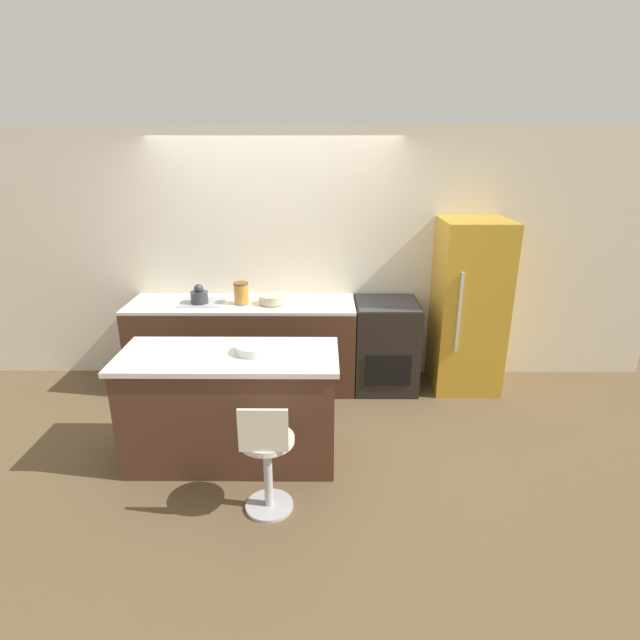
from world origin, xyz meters
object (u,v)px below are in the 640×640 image
object	(u,v)px
mixing_bowl	(272,299)
kettle	(199,296)
oven_range	(385,345)
refrigerator	(468,307)
stool_chair	(267,459)

from	to	relation	value
mixing_bowl	kettle	bearing A→B (deg)	-180.00
oven_range	mixing_bowl	distance (m)	1.26
refrigerator	stool_chair	xyz separation A→B (m)	(-1.84, -1.95, -0.45)
stool_chair	oven_range	bearing A→B (deg)	62.17
kettle	stool_chair	bearing A→B (deg)	-65.74
refrigerator	kettle	xyz separation A→B (m)	(-2.70, -0.04, 0.13)
kettle	refrigerator	bearing A→B (deg)	0.95
refrigerator	mixing_bowl	size ratio (longest dim) A/B	6.69
oven_range	kettle	xyz separation A→B (m)	(-1.88, -0.03, 0.54)
stool_chair	mixing_bowl	world-z (taller)	mixing_bowl
oven_range	refrigerator	size ratio (longest dim) A/B	0.53
stool_chair	mixing_bowl	distance (m)	1.98
oven_range	refrigerator	xyz separation A→B (m)	(0.82, 0.01, 0.41)
refrigerator	mixing_bowl	distance (m)	1.98
kettle	mixing_bowl	world-z (taller)	kettle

